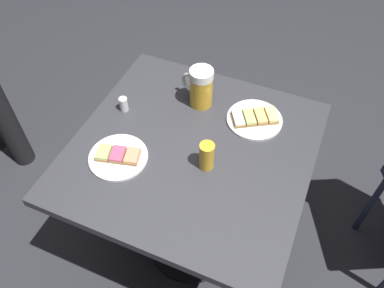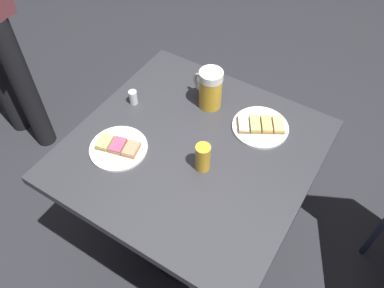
# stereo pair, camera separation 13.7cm
# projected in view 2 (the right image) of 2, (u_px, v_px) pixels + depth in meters

# --- Properties ---
(ground_plane) EXTENTS (6.00, 6.00, 0.00)m
(ground_plane) POSITION_uv_depth(u_px,v_px,m) (192.00, 240.00, 1.94)
(ground_plane) COLOR #28282D
(cafe_table) EXTENTS (0.82, 0.83, 0.72)m
(cafe_table) POSITION_uv_depth(u_px,v_px,m) (192.00, 170.00, 1.49)
(cafe_table) COLOR black
(cafe_table) RESTS_ON ground_plane
(plate_near) EXTENTS (0.21, 0.21, 0.03)m
(plate_near) POSITION_uv_depth(u_px,v_px,m) (118.00, 147.00, 1.37)
(plate_near) COLOR white
(plate_near) RESTS_ON cafe_table
(plate_far) EXTENTS (0.21, 0.21, 0.03)m
(plate_far) POSITION_uv_depth(u_px,v_px,m) (260.00, 126.00, 1.43)
(plate_far) COLOR white
(plate_far) RESTS_ON cafe_table
(beer_mug) EXTENTS (0.09, 0.14, 0.16)m
(beer_mug) POSITION_uv_depth(u_px,v_px,m) (210.00, 88.00, 1.46)
(beer_mug) COLOR gold
(beer_mug) RESTS_ON cafe_table
(beer_glass_small) EXTENTS (0.05, 0.05, 0.11)m
(beer_glass_small) POSITION_uv_depth(u_px,v_px,m) (203.00, 157.00, 1.29)
(beer_glass_small) COLOR gold
(beer_glass_small) RESTS_ON cafe_table
(salt_shaker) EXTENTS (0.03, 0.03, 0.06)m
(salt_shaker) POSITION_uv_depth(u_px,v_px,m) (133.00, 97.00, 1.51)
(salt_shaker) COLOR silver
(salt_shaker) RESTS_ON cafe_table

